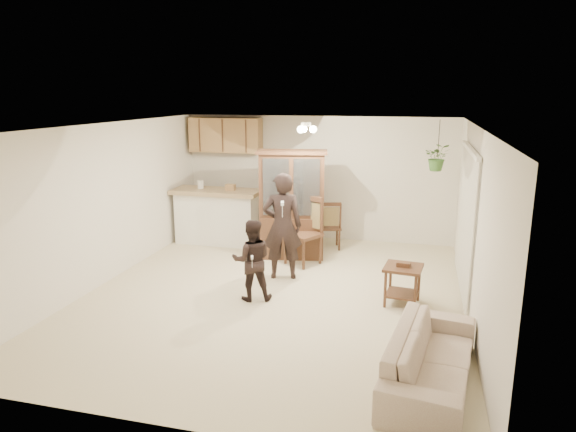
% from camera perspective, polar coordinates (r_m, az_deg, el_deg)
% --- Properties ---
extents(floor, '(6.50, 6.50, 0.00)m').
position_cam_1_polar(floor, '(7.78, -1.53, -8.73)').
color(floor, beige).
rests_on(floor, ground).
extents(ceiling, '(5.50, 6.50, 0.02)m').
position_cam_1_polar(ceiling, '(7.22, -1.66, 9.96)').
color(ceiling, white).
rests_on(ceiling, wall_back).
extents(wall_back, '(5.50, 0.02, 2.50)m').
position_cam_1_polar(wall_back, '(10.50, 3.29, 4.22)').
color(wall_back, silver).
rests_on(wall_back, ground).
extents(wall_front, '(5.50, 0.02, 2.50)m').
position_cam_1_polar(wall_front, '(4.51, -13.13, -8.99)').
color(wall_front, silver).
rests_on(wall_front, ground).
extents(wall_left, '(0.02, 6.50, 2.50)m').
position_cam_1_polar(wall_left, '(8.56, -19.60, 1.30)').
color(wall_left, silver).
rests_on(wall_left, ground).
extents(wall_right, '(0.02, 6.50, 2.50)m').
position_cam_1_polar(wall_right, '(7.17, 20.06, -1.01)').
color(wall_right, silver).
rests_on(wall_right, ground).
extents(breakfast_bar, '(1.60, 0.55, 1.00)m').
position_cam_1_polar(breakfast_bar, '(10.33, -7.87, -0.30)').
color(breakfast_bar, white).
rests_on(breakfast_bar, floor).
extents(bar_top, '(1.75, 0.70, 0.08)m').
position_cam_1_polar(bar_top, '(10.21, -7.97, 2.70)').
color(bar_top, tan).
rests_on(bar_top, breakfast_bar).
extents(upper_cabinets, '(1.50, 0.34, 0.70)m').
position_cam_1_polar(upper_cabinets, '(10.76, -6.94, 8.92)').
color(upper_cabinets, olive).
rests_on(upper_cabinets, wall_back).
extents(vertical_blinds, '(0.06, 2.30, 2.10)m').
position_cam_1_polar(vertical_blinds, '(8.07, 19.11, -0.46)').
color(vertical_blinds, beige).
rests_on(vertical_blinds, wall_right).
extents(ceiling_fixture, '(0.36, 0.36, 0.20)m').
position_cam_1_polar(ceiling_fixture, '(8.34, 1.99, 9.76)').
color(ceiling_fixture, beige).
rests_on(ceiling_fixture, ceiling).
extents(hanging_plant, '(0.43, 0.37, 0.48)m').
position_cam_1_polar(hanging_plant, '(9.39, 16.28, 6.29)').
color(hanging_plant, '#345B24').
rests_on(hanging_plant, ceiling).
extents(plant_cord, '(0.01, 0.01, 0.65)m').
position_cam_1_polar(plant_cord, '(9.36, 16.42, 8.26)').
color(plant_cord, black).
rests_on(plant_cord, ceiling).
extents(sofa, '(0.99, 1.96, 0.73)m').
position_cam_1_polar(sofa, '(5.64, 15.65, -14.27)').
color(sofa, beige).
rests_on(sofa, floor).
extents(adult, '(0.75, 0.59, 1.80)m').
position_cam_1_polar(adult, '(8.21, -0.63, -0.91)').
color(adult, black).
rests_on(adult, floor).
extents(child, '(0.79, 0.70, 1.35)m').
position_cam_1_polar(child, '(7.41, -4.05, -4.36)').
color(child, black).
rests_on(child, floor).
extents(china_hutch, '(1.31, 0.71, 1.96)m').
position_cam_1_polar(china_hutch, '(9.25, 0.43, 1.18)').
color(china_hutch, '#3A2215').
rests_on(china_hutch, floor).
extents(side_table, '(0.57, 0.57, 0.63)m').
position_cam_1_polar(side_table, '(7.54, 12.59, -7.44)').
color(side_table, '#3A2215').
rests_on(side_table, floor).
extents(chair_bar, '(0.54, 0.54, 1.10)m').
position_cam_1_polar(chair_bar, '(10.40, -1.39, -1.15)').
color(chair_bar, '#3A2215').
rests_on(chair_bar, floor).
extents(chair_hutch_left, '(0.72, 0.72, 1.19)m').
position_cam_1_polar(chair_hutch_left, '(9.03, 1.66, -3.28)').
color(chair_hutch_left, '#3A2215').
rests_on(chair_hutch_left, floor).
extents(chair_hutch_right, '(0.52, 0.52, 0.94)m').
position_cam_1_polar(chair_hutch_right, '(9.99, 4.62, -2.08)').
color(chair_hutch_right, '#3A2215').
rests_on(chair_hutch_right, floor).
extents(controller_adult, '(0.08, 0.16, 0.05)m').
position_cam_1_polar(controller_adult, '(7.72, -0.63, 1.43)').
color(controller_adult, white).
rests_on(controller_adult, adult).
extents(controller_child, '(0.06, 0.11, 0.03)m').
position_cam_1_polar(controller_child, '(7.13, -4.02, -4.59)').
color(controller_child, white).
rests_on(controller_child, child).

